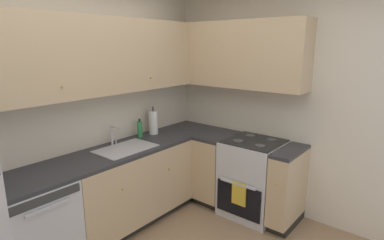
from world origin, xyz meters
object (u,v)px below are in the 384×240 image
dishwasher (34,228)px  paper_towel_roll (153,122)px  oven_range (253,177)px  soap_bottle (140,129)px

dishwasher → paper_towel_roll: size_ratio=2.42×
oven_range → paper_towel_roll: bearing=113.9°
soap_bottle → dishwasher: bearing=-172.6°
dishwasher → soap_bottle: soap_bottle is taller
dishwasher → oven_range: bearing=-24.9°
dishwasher → soap_bottle: size_ratio=3.81×
oven_range → paper_towel_roll: (-0.50, 1.13, 0.58)m
oven_range → soap_bottle: soap_bottle is taller
soap_bottle → paper_towel_roll: 0.21m
oven_range → soap_bottle: size_ratio=4.64×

